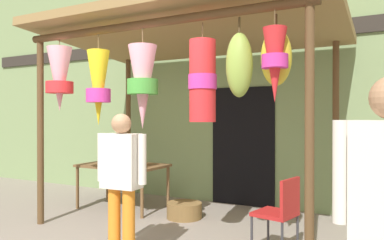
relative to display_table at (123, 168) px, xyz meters
name	(u,v)px	position (x,y,z in m)	size (l,w,h in m)	color
shop_facade	(215,73)	(1.09, 1.24, 1.64)	(12.61, 0.29, 4.58)	#7A9360
market_stall_canopy	(179,48)	(1.38, -0.55, 1.76)	(4.15, 2.49, 2.87)	brown
display_table	(123,168)	(0.00, 0.00, 0.00)	(1.38, 0.84, 0.72)	brown
flower_heap_on_table	(123,160)	(0.06, -0.06, 0.15)	(0.79, 0.55, 0.17)	yellow
folding_chair	(281,209)	(2.84, -0.90, -0.15)	(0.48, 0.48, 0.84)	#AD1E1E
wicker_basket_by_table	(184,210)	(1.19, -0.07, -0.54)	(0.52, 0.52, 0.23)	brown
shopper_by_bananas	(121,175)	(1.40, -1.80, 0.24)	(0.59, 0.24, 1.53)	orange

